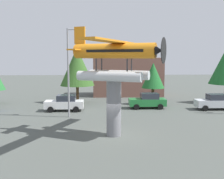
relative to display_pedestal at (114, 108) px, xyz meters
The scene contains 10 objects.
ground_plane 2.10m from the display_pedestal, ahead, with size 140.00×140.00×0.00m, color #4C514C.
display_pedestal is the anchor object (origin of this frame).
floatplane_monument 3.77m from the display_pedestal, 24.41° to the right, with size 7.16×9.92×4.00m.
car_mid_white 11.02m from the display_pedestal, 116.49° to the left, with size 4.20×2.02×1.76m.
car_far_green 11.86m from the display_pedestal, 67.62° to the left, with size 4.20×2.02×1.76m.
car_distant_silver 15.49m from the display_pedestal, 39.44° to the left, with size 4.20×2.02×1.76m.
streetlight_primary 8.18m from the display_pedestal, 120.58° to the left, with size 1.84×0.28×8.62m.
storefront_building 22.25m from the display_pedestal, 81.64° to the left, with size 10.40×5.09×5.78m, color brown.
tree_east 15.49m from the display_pedestal, 104.69° to the left, with size 4.32×4.32×7.10m.
tree_center_back 14.48m from the display_pedestal, 67.41° to the left, with size 2.78×2.78×5.19m.
Camera 1 is at (-1.06, -20.31, 5.93)m, focal length 44.27 mm.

